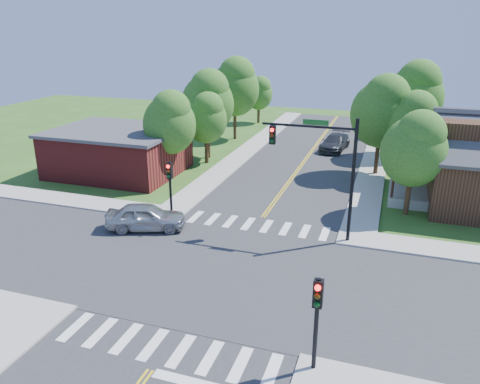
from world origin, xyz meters
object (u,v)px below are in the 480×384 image
(signal_pole_nw, at_px, (170,179))
(car_silver, at_px, (146,217))
(signal_mast_ne, at_px, (323,159))
(signal_pole_se, at_px, (317,308))
(car_dgrey, at_px, (335,143))

(signal_pole_nw, relative_size, car_silver, 0.74)
(signal_mast_ne, xyz_separation_m, signal_pole_se, (1.69, -11.21, -2.19))
(car_silver, bearing_deg, car_dgrey, -38.90)
(car_dgrey, bearing_deg, car_silver, -103.07)
(signal_pole_nw, bearing_deg, car_dgrey, 69.82)
(signal_mast_ne, distance_m, car_dgrey, 21.31)
(signal_mast_ne, bearing_deg, signal_pole_nw, -179.93)
(signal_mast_ne, height_order, signal_pole_se, signal_mast_ne)
(signal_pole_nw, xyz_separation_m, car_dgrey, (7.66, 20.84, -1.89))
(signal_pole_se, xyz_separation_m, car_silver, (-11.87, 9.12, -1.85))
(signal_pole_se, height_order, signal_pole_nw, same)
(signal_pole_nw, bearing_deg, signal_pole_se, -45.00)
(signal_pole_se, distance_m, signal_pole_nw, 15.84)
(signal_mast_ne, bearing_deg, car_dgrey, 95.08)
(signal_pole_se, height_order, car_silver, signal_pole_se)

